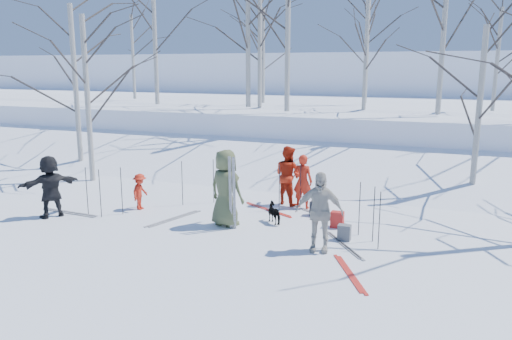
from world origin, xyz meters
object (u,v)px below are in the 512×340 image
at_px(skier_redor_behind, 288,175).
at_px(skier_cream_east, 319,212).
at_px(backpack_red, 337,220).
at_px(backpack_grey, 344,233).
at_px(skier_red_north, 303,181).
at_px(skier_grey_west, 50,186).
at_px(skier_red_seated, 140,192).
at_px(skier_olive_center, 226,188).
at_px(backpack_dark, 316,209).
at_px(dog, 275,213).

bearing_deg(skier_redor_behind, skier_cream_east, 141.75).
height_order(backpack_red, backpack_grey, backpack_red).
distance_m(skier_redor_behind, skier_cream_east, 3.93).
distance_m(skier_red_north, backpack_red, 2.05).
xyz_separation_m(skier_red_north, skier_grey_west, (-6.13, -3.43, 0.07)).
bearing_deg(backpack_red, skier_grey_west, -164.95).
bearing_deg(backpack_grey, skier_red_seated, 176.16).
distance_m(skier_red_seated, backpack_grey, 6.06).
height_order(skier_red_seated, skier_cream_east, skier_cream_east).
bearing_deg(skier_olive_center, backpack_grey, -165.66).
bearing_deg(backpack_dark, dog, -128.47).
height_order(skier_cream_east, dog, skier_cream_east).
distance_m(skier_red_seated, backpack_dark, 5.08).
bearing_deg(skier_grey_west, skier_olive_center, 133.79).
bearing_deg(skier_red_north, dog, 83.16).
bearing_deg(backpack_red, skier_red_north, 133.85).
xyz_separation_m(skier_olive_center, backpack_dark, (1.95, 1.73, -0.80)).
distance_m(skier_red_north, skier_red_seated, 4.71).
bearing_deg(skier_grey_west, skier_red_seated, 160.81).
xyz_separation_m(dog, backpack_grey, (1.98, -0.66, -0.08)).
bearing_deg(backpack_grey, skier_red_north, 127.00).
xyz_separation_m(skier_redor_behind, backpack_dark, (1.13, -0.85, -0.68)).
bearing_deg(skier_red_seated, skier_red_north, -72.08).
bearing_deg(backpack_red, skier_red_seated, -175.13).
bearing_deg(skier_redor_behind, backpack_dark, 166.24).
bearing_deg(skier_cream_east, skier_red_seated, 157.73).
distance_m(skier_red_north, skier_grey_west, 7.03).
bearing_deg(skier_cream_east, backpack_grey, 57.14).
height_order(dog, backpack_grey, dog).
height_order(skier_cream_east, skier_grey_west, skier_cream_east).
relative_size(skier_olive_center, backpack_dark, 5.01).
xyz_separation_m(skier_grey_west, backpack_red, (7.49, 2.01, -0.65)).
height_order(skier_redor_behind, backpack_dark, skier_redor_behind).
xyz_separation_m(skier_redor_behind, backpack_red, (1.90, -1.66, -0.67)).
bearing_deg(backpack_dark, backpack_grey, -56.08).
relative_size(backpack_red, backpack_dark, 1.05).
bearing_deg(backpack_grey, skier_grey_west, -171.85).
bearing_deg(dog, backpack_red, 137.12).
relative_size(skier_redor_behind, backpack_dark, 4.41).
relative_size(skier_cream_east, backpack_red, 4.32).
relative_size(skier_red_north, skier_cream_east, 0.88).
relative_size(skier_red_seated, dog, 1.62).
xyz_separation_m(skier_olive_center, skier_redor_behind, (0.82, 2.58, -0.12)).
bearing_deg(skier_cream_east, skier_olive_center, 152.87).
bearing_deg(backpack_grey, backpack_dark, 123.92).
xyz_separation_m(backpack_grey, backpack_dark, (-1.15, 1.70, 0.01)).
height_order(skier_cream_east, backpack_dark, skier_cream_east).
bearing_deg(skier_cream_east, skier_redor_behind, 109.35).
relative_size(dog, backpack_dark, 1.62).
relative_size(skier_olive_center, backpack_grey, 5.27).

